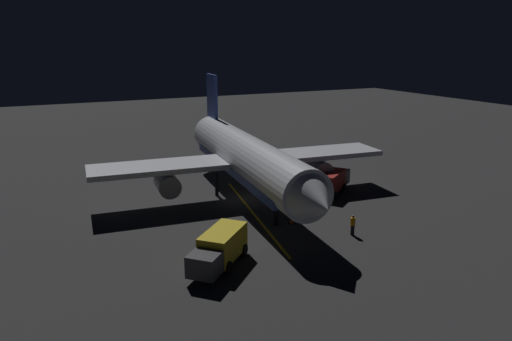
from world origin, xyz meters
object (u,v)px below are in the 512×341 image
Objects in this scene: baggage_truck at (220,249)px; traffic_cone_near_right at (327,199)px; ground_crew_worker at (353,225)px; catering_truck at (332,181)px; airliner at (245,157)px; traffic_cone_near_left at (292,221)px.

baggage_truck is 17.25m from traffic_cone_near_right.
ground_crew_worker is 8.74m from traffic_cone_near_right.
catering_truck is 3.07m from traffic_cone_near_right.
traffic_cone_near_left is at bearing 94.27° from airliner.
airliner is at bearing -121.50° from baggage_truck.
traffic_cone_near_left is (-8.71, -4.92, -1.02)m from baggage_truck.
traffic_cone_near_left is (8.17, 5.84, -1.00)m from catering_truck.
catering_truck is at bearing -144.44° from traffic_cone_near_left.
baggage_truck is at bearing 2.22° from ground_crew_worker.
catering_truck is 11.45m from ground_crew_worker.
traffic_cone_near_right is (-6.79, 4.56, -3.99)m from airliner.
airliner is 9.22m from traffic_cone_near_left.
baggage_truck is 20.02m from catering_truck.
ground_crew_worker is 3.16× the size of traffic_cone_near_right.
catering_truck reaches higher than ground_crew_worker.
traffic_cone_near_left is (3.18, -4.45, -0.64)m from ground_crew_worker.
ground_crew_worker is (4.99, 10.30, -0.36)m from catering_truck.
traffic_cone_near_right is at bearing -149.84° from baggage_truck.
traffic_cone_near_right is at bearing -148.84° from traffic_cone_near_left.
baggage_truck is at bearing 32.51° from catering_truck.
airliner reaches higher than traffic_cone_near_left.
baggage_truck reaches higher than ground_crew_worker.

